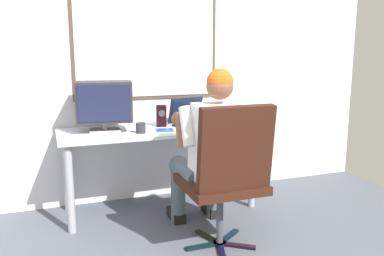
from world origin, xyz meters
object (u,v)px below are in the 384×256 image
(person_seated, at_px, (212,150))
(crt_monitor, at_px, (104,102))
(office_chair, at_px, (228,170))
(desk_speaker, at_px, (161,116))
(coffee_mug, at_px, (141,128))
(cd_case, at_px, (165,130))
(wine_glass, at_px, (236,114))
(desk, at_px, (160,141))
(laptop, at_px, (191,118))

(person_seated, distance_m, crt_monitor, 1.02)
(office_chair, distance_m, person_seated, 0.29)
(desk_speaker, height_order, coffee_mug, desk_speaker)
(office_chair, bearing_deg, cd_case, 103.35)
(crt_monitor, xyz_separation_m, desk_speaker, (0.51, 0.06, -0.15))
(cd_case, bearing_deg, wine_glass, -3.51)
(desk, xyz_separation_m, cd_case, (0.01, -0.11, 0.11))
(crt_monitor, bearing_deg, coffee_mug, -33.59)
(desk, height_order, coffee_mug, coffee_mug)
(office_chair, height_order, crt_monitor, crt_monitor)
(cd_case, bearing_deg, person_seated, -70.29)
(office_chair, relative_size, cd_case, 6.69)
(crt_monitor, bearing_deg, laptop, 2.32)
(person_seated, distance_m, cd_case, 0.60)
(laptop, xyz_separation_m, desk_speaker, (-0.27, 0.03, 0.03))
(office_chair, height_order, coffee_mug, office_chair)
(office_chair, xyz_separation_m, desk_speaker, (-0.17, 1.05, 0.23))
(laptop, distance_m, coffee_mug, 0.56)
(desk_speaker, bearing_deg, wine_glass, -22.08)
(office_chair, distance_m, coffee_mug, 0.93)
(cd_case, bearing_deg, coffee_mug, -171.99)
(person_seated, xyz_separation_m, crt_monitor, (-0.68, 0.70, 0.31))
(cd_case, bearing_deg, crt_monitor, 162.97)
(desk, height_order, desk_speaker, desk_speaker)
(office_chair, xyz_separation_m, cd_case, (-0.20, 0.84, 0.14))
(cd_case, height_order, coffee_mug, coffee_mug)
(coffee_mug, bearing_deg, person_seated, -51.93)
(office_chair, distance_m, desk_speaker, 1.09)
(office_chair, xyz_separation_m, coffee_mug, (-0.41, 0.81, 0.18))
(office_chair, height_order, wine_glass, office_chair)
(desk, relative_size, wine_glass, 10.87)
(person_seated, bearing_deg, cd_case, 109.71)
(desk, xyz_separation_m, office_chair, (0.21, -0.95, -0.02))
(desk, bearing_deg, office_chair, -77.30)
(office_chair, bearing_deg, person_seated, 90.01)
(person_seated, height_order, crt_monitor, person_seated)
(desk_speaker, bearing_deg, person_seated, -77.69)
(desk_speaker, bearing_deg, coffee_mug, -135.37)
(cd_case, relative_size, coffee_mug, 1.84)
(desk_speaker, bearing_deg, office_chair, -80.94)
(desk, distance_m, person_seated, 0.70)
(person_seated, bearing_deg, office_chair, -89.99)
(desk_speaker, distance_m, cd_case, 0.23)
(crt_monitor, xyz_separation_m, wine_glass, (1.13, -0.19, -0.14))
(desk, distance_m, laptop, 0.37)
(person_seated, distance_m, coffee_mug, 0.68)
(office_chair, bearing_deg, wine_glass, 60.52)
(wine_glass, height_order, cd_case, wine_glass)
(desk, distance_m, wine_glass, 0.72)
(desk_speaker, bearing_deg, cd_case, -98.52)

